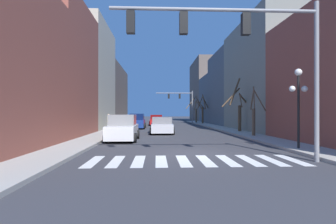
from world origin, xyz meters
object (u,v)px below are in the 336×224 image
Objects in this scene: traffic_signal_near at (240,40)px; traffic_signal_far at (182,100)px; car_parked_left_near at (156,120)px; street_tree_left_far at (197,110)px; street_tree_right_far at (238,108)px; car_driving_away_lane at (137,122)px; street_lamp_right_corner at (298,92)px; pedestrian_near_right_corner at (121,120)px; street_tree_right_near at (254,115)px; car_parked_left_mid at (162,126)px; street_tree_right_mid at (203,110)px; car_parked_right_near at (123,129)px; pedestrian_waiting_at_curb at (109,121)px.

traffic_signal_near reaches higher than traffic_signal_far.
street_tree_left_far is at bearing 135.71° from car_parked_left_near.
street_tree_right_far is at bearing -80.82° from traffic_signal_far.
car_driving_away_lane is (-5.64, 21.97, -3.94)m from traffic_signal_near.
street_lamp_right_corner reaches higher than pedestrian_near_right_corner.
traffic_signal_near is 11.45m from street_tree_right_near.
street_tree_right_near is at bearing 59.81° from car_parked_left_mid.
traffic_signal_near is 37.73m from street_tree_left_far.
street_lamp_right_corner is 30.21m from street_tree_right_mid.
traffic_signal_near reaches higher than car_driving_away_lane.
street_tree_right_near is (0.48, 7.29, -1.24)m from street_lamp_right_corner.
street_lamp_right_corner is 11.13m from car_parked_right_near.
car_parked_left_mid is 8.35m from street_tree_right_near.
street_tree_right_mid reaches higher than pedestrian_near_right_corner.
pedestrian_waiting_at_curb is 0.43× the size of street_tree_right_near.
car_parked_left_near is at bearing -16.44° from car_driving_away_lane.
car_parked_right_near is 1.11× the size of street_tree_right_near.
street_tree_right_mid is (10.09, 24.87, 1.54)m from car_parked_right_near.
car_parked_left_near is 17.18m from street_tree_right_far.
car_parked_left_near is (-3.30, 29.90, -4.03)m from traffic_signal_near.
car_driving_away_lane is (-2.34, -7.94, 0.09)m from car_parked_left_near.
car_parked_left_mid is 20.16m from street_tree_right_mid.
car_parked_left_near is at bearing -178.06° from car_parked_left_mid.
pedestrian_waiting_at_curb is at bearing -116.09° from traffic_signal_far.
traffic_signal_far is at bearing 144.02° from car_parked_left_near.
street_tree_right_near is (10.03, -11.83, 0.93)m from car_driving_away_lane.
car_driving_away_lane is 3.36m from pedestrian_near_right_corner.
traffic_signal_far is at bearing 99.18° from street_tree_right_far.
traffic_signal_near is 1.78× the size of car_parked_left_mid.
street_tree_right_far is at bearing 85.92° from pedestrian_near_right_corner.
car_driving_away_lane is 18.34m from street_tree_left_far.
traffic_signal_near is 33.44m from street_tree_right_mid.
street_lamp_right_corner is 2.44× the size of pedestrian_waiting_at_curb.
pedestrian_near_right_corner is (-1.59, -2.95, 0.24)m from car_driving_away_lane.
pedestrian_near_right_corner is 21.66m from street_tree_left_far.
car_parked_left_mid is at bearing -24.85° from car_parked_right_near.
pedestrian_near_right_corner is at bearing -136.58° from car_parked_left_mid.
car_driving_away_lane reaches higher than pedestrian_near_right_corner.
traffic_signal_far reaches higher than pedestrian_near_right_corner.
car_driving_away_lane is 0.94× the size of street_tree_right_mid.
traffic_signal_near is 1.91× the size of car_parked_right_near.
street_lamp_right_corner is 0.90× the size of car_parked_left_near.
traffic_signal_far is 1.51× the size of car_parked_right_near.
street_tree_right_far is 1.33× the size of street_tree_right_near.
car_parked_right_near is at bearing 24.30° from pedestrian_near_right_corner.
traffic_signal_near is 2.13× the size of street_tree_right_near.
street_lamp_right_corner is 7.41m from street_tree_right_near.
traffic_signal_near is 1.82× the size of car_driving_away_lane.
traffic_signal_far is 4.83m from street_tree_right_mid.
street_tree_right_mid is at bearing 88.94° from street_lamp_right_corner.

